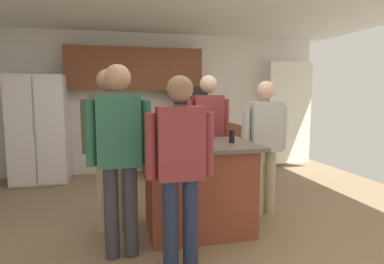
# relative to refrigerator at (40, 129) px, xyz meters

# --- Properties ---
(floor) EXTENTS (7.04, 7.04, 0.00)m
(floor) POSITION_rel_refrigerator_xyz_m (2.00, -2.38, -0.90)
(floor) COLOR #937A5B
(floor) RESTS_ON ground
(back_wall) EXTENTS (6.40, 0.10, 2.60)m
(back_wall) POSITION_rel_refrigerator_xyz_m (2.00, 0.42, 0.40)
(back_wall) COLOR white
(back_wall) RESTS_ON ground
(french_door_window_panel) EXTENTS (0.90, 0.06, 2.00)m
(french_door_window_panel) POSITION_rel_refrigerator_xyz_m (4.60, 0.02, 0.20)
(french_door_window_panel) COLOR white
(french_door_window_panel) RESTS_ON ground
(cabinet_run_upper) EXTENTS (2.40, 0.38, 0.75)m
(cabinet_run_upper) POSITION_rel_refrigerator_xyz_m (1.60, 0.22, 1.03)
(cabinet_run_upper) COLOR brown
(cabinet_run_lower) EXTENTS (1.80, 0.63, 0.90)m
(cabinet_run_lower) POSITION_rel_refrigerator_xyz_m (2.60, 0.10, -0.45)
(cabinet_run_lower) COLOR brown
(cabinet_run_lower) RESTS_ON ground
(refrigerator) EXTENTS (0.88, 0.76, 1.79)m
(refrigerator) POSITION_rel_refrigerator_xyz_m (0.00, 0.00, 0.00)
(refrigerator) COLOR white
(refrigerator) RESTS_ON ground
(microwave_over_range) EXTENTS (0.56, 0.40, 0.32)m
(microwave_over_range) POSITION_rel_refrigerator_xyz_m (2.60, 0.12, 0.55)
(microwave_over_range) COLOR black
(kitchen_island) EXTENTS (1.22, 0.93, 0.96)m
(kitchen_island) POSITION_rel_refrigerator_xyz_m (2.10, -2.49, -0.41)
(kitchen_island) COLOR brown
(kitchen_island) RESTS_ON ground
(person_elder_center) EXTENTS (0.57, 0.22, 1.64)m
(person_elder_center) POSITION_rel_refrigerator_xyz_m (3.00, -2.21, 0.05)
(person_elder_center) COLOR tan
(person_elder_center) RESTS_ON ground
(person_host_foreground) EXTENTS (0.57, 0.22, 1.64)m
(person_host_foreground) POSITION_rel_refrigerator_xyz_m (1.75, -3.25, 0.04)
(person_host_foreground) COLOR #232D4C
(person_host_foreground) RESTS_ON ground
(person_guest_left) EXTENTS (0.57, 0.23, 1.73)m
(person_guest_left) POSITION_rel_refrigerator_xyz_m (2.42, -1.72, 0.10)
(person_guest_left) COLOR #232D4C
(person_guest_left) RESTS_ON ground
(person_guest_right) EXTENTS (0.57, 0.23, 1.75)m
(person_guest_right) POSITION_rel_refrigerator_xyz_m (1.17, -2.27, 0.12)
(person_guest_right) COLOR tan
(person_guest_right) RESTS_ON ground
(person_guest_by_door) EXTENTS (0.57, 0.23, 1.75)m
(person_guest_by_door) POSITION_rel_refrigerator_xyz_m (1.27, -2.90, 0.12)
(person_guest_by_door) COLOR #383842
(person_guest_by_door) RESTS_ON ground
(tumbler_amber) EXTENTS (0.06, 0.06, 0.14)m
(tumbler_amber) POSITION_rel_refrigerator_xyz_m (2.24, -2.25, 0.14)
(tumbler_amber) COLOR black
(tumbler_amber) RESTS_ON kitchen_island
(mug_ceramic_white) EXTENTS (0.12, 0.08, 0.09)m
(mug_ceramic_white) POSITION_rel_refrigerator_xyz_m (1.86, -2.31, 0.11)
(mug_ceramic_white) COLOR white
(mug_ceramic_white) RESTS_ON kitchen_island
(glass_dark_ale) EXTENTS (0.06, 0.06, 0.15)m
(glass_dark_ale) POSITION_rel_refrigerator_xyz_m (2.46, -2.53, 0.14)
(glass_dark_ale) COLOR black
(glass_dark_ale) RESTS_ON kitchen_island
(serving_tray) EXTENTS (0.44, 0.30, 0.04)m
(serving_tray) POSITION_rel_refrigerator_xyz_m (2.01, -2.52, 0.09)
(serving_tray) COLOR #B7B7BC
(serving_tray) RESTS_ON kitchen_island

